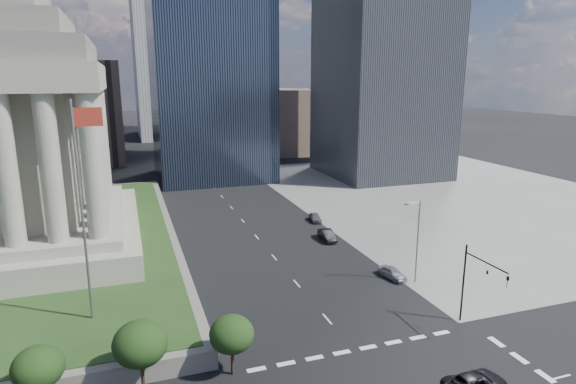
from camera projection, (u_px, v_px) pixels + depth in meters
name	position (u px, v px, depth m)	size (l,w,h in m)	color
ground	(202.00, 173.00, 121.99)	(500.00, 500.00, 0.00)	black
sidewalk_ne	(455.00, 195.00, 99.61)	(68.00, 90.00, 0.03)	slate
flagpole	(83.00, 201.00, 42.12)	(2.52, 0.24, 20.00)	slate
midrise_glass	(209.00, 49.00, 111.05)	(26.00, 26.00, 60.00)	black
building_filler_ne	(284.00, 120.00, 157.33)	(20.00, 30.00, 20.00)	brown
building_filler_nw	(78.00, 112.00, 136.93)	(24.00, 30.00, 28.00)	brown
traffic_signal_ne	(477.00, 278.00, 45.24)	(0.30, 5.74, 8.00)	black
street_lamp_north	(417.00, 237.00, 55.82)	(2.13, 0.22, 10.00)	slate
pickup_truck	(475.00, 382.00, 37.12)	(2.40, 5.21, 1.45)	black
parked_sedan_near	(392.00, 273.00, 58.06)	(4.08, 1.64, 1.39)	gray
parked_sedan_mid	(327.00, 235.00, 71.60)	(1.63, 4.66, 1.54)	black
parked_sedan_far	(315.00, 217.00, 81.07)	(1.63, 4.06, 1.38)	#55585C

